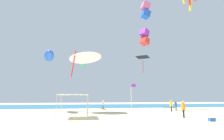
% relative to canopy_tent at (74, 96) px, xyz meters
% --- Properties ---
extents(ground, '(110.00, 110.00, 0.10)m').
position_rel_canopy_tent_xyz_m(ground, '(4.86, -3.41, -2.40)').
color(ground, beige).
extents(ocean_strip, '(110.00, 19.64, 0.03)m').
position_rel_canopy_tent_xyz_m(ocean_strip, '(4.86, 25.23, -2.33)').
color(ocean_strip, '#1E6B93').
rests_on(ocean_strip, ground).
extents(canopy_tent, '(3.10, 3.38, 2.47)m').
position_rel_canopy_tent_xyz_m(canopy_tent, '(0.00, 0.00, 0.00)').
color(canopy_tent, '#B2B2B7').
rests_on(canopy_tent, ground).
extents(person_near_tent, '(0.43, 0.38, 1.61)m').
position_rel_canopy_tent_xyz_m(person_near_tent, '(15.56, 6.58, -1.40)').
color(person_near_tent, slate).
rests_on(person_near_tent, ground).
extents(person_leftmost, '(0.43, 0.44, 1.79)m').
position_rel_canopy_tent_xyz_m(person_leftmost, '(11.78, -1.61, -1.30)').
color(person_leftmost, black).
rests_on(person_leftmost, ground).
extents(person_rightmost, '(0.40, 0.43, 1.68)m').
position_rel_canopy_tent_xyz_m(person_rightmost, '(4.65, 13.24, -1.36)').
color(person_rightmost, slate).
rests_on(person_rightmost, ground).
extents(person_far_shore, '(0.43, 0.43, 1.79)m').
position_rel_canopy_tent_xyz_m(person_far_shore, '(14.37, 5.79, -1.30)').
color(person_far_shore, '#33384C').
rests_on(person_far_shore, ground).
extents(banner_flag, '(0.61, 0.06, 3.72)m').
position_rel_canopy_tent_xyz_m(banner_flag, '(6.60, 0.42, -0.11)').
color(banner_flag, silver).
rests_on(banner_flag, ground).
extents(cooler_box, '(0.57, 0.37, 0.35)m').
position_rel_canopy_tent_xyz_m(cooler_box, '(12.68, -4.60, -2.17)').
color(cooler_box, blue).
rests_on(cooler_box, ground).
extents(kite_box_pink, '(1.98, 1.69, 3.58)m').
position_rel_canopy_tent_xyz_m(kite_box_pink, '(13.42, 12.55, 17.93)').
color(kite_box_pink, pink).
extents(kite_inflatable_blue, '(2.57, 5.27, 1.86)m').
position_rel_canopy_tent_xyz_m(kite_inflatable_blue, '(-4.50, 8.21, 6.29)').
color(kite_inflatable_blue, blue).
extents(kite_diamond_black, '(3.75, 3.75, 3.72)m').
position_rel_canopy_tent_xyz_m(kite_diamond_black, '(14.25, 17.45, 8.79)').
color(kite_diamond_black, black).
extents(kite_parafoil_green, '(1.41, 3.63, 2.29)m').
position_rel_canopy_tent_xyz_m(kite_parafoil_green, '(0.64, 14.15, 6.60)').
color(kite_parafoil_green, green).
extents(kite_delta_white, '(6.83, 6.85, 4.30)m').
position_rel_canopy_tent_xyz_m(kite_delta_white, '(1.10, 6.24, 6.04)').
color(kite_delta_white, white).
extents(kite_box_purple, '(1.98, 1.91, 2.98)m').
position_rel_canopy_tent_xyz_m(kite_box_purple, '(11.37, 8.33, 10.38)').
color(kite_box_purple, purple).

